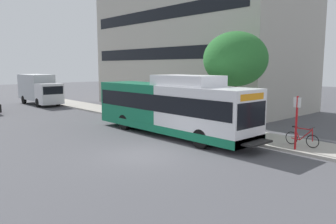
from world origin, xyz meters
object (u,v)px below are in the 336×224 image
Objects in this scene: bicycle_parked at (302,138)px; box_truck_background at (39,89)px; bus_stop_sign_pole at (297,119)px; street_tree_near_stop at (235,59)px; transit_bus at (171,107)px.

bicycle_parked is 0.25× the size of box_truck_background.
street_tree_near_stop is (1.99, 5.17, 2.93)m from bus_stop_sign_pole.
bus_stop_sign_pole is (1.73, -7.08, -0.05)m from transit_bus.
transit_bus is 1.75× the size of box_truck_background.
street_tree_near_stop reaches higher than box_truck_background.
bus_stop_sign_pole is at bearing -76.28° from transit_bus.
bicycle_parked is at bearing -69.43° from transit_bus.
bus_stop_sign_pole is 28.45m from box_truck_background.
transit_bus is 4.71× the size of bus_stop_sign_pole.
box_truck_background is at bearing 89.35° from transit_bus.
transit_bus reaches higher than bicycle_parked.
box_truck_background is at bearing 93.00° from bus_stop_sign_pole.
box_truck_background reaches higher than bus_stop_sign_pole.
street_tree_near_stop is 23.67m from box_truck_background.
transit_bus reaches higher than box_truck_background.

